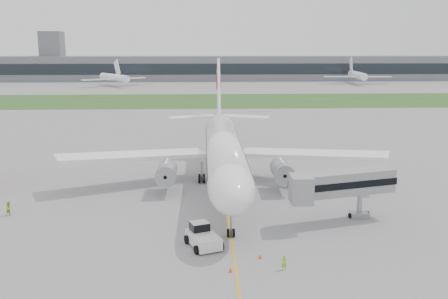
{
  "coord_description": "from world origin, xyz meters",
  "views": [
    {
      "loc": [
        -2.81,
        -65.45,
        20.17
      ],
      "look_at": [
        -0.05,
        2.0,
        6.04
      ],
      "focal_mm": 40.0,
      "sensor_mm": 36.0,
      "label": 1
    }
  ],
  "objects_px": {
    "pushback_tug": "(202,236)",
    "ground_crew_near": "(284,262)",
    "airliner": "(223,148)",
    "jet_bridge": "(337,184)"
  },
  "relations": [
    {
      "from": "pushback_tug",
      "to": "ground_crew_near",
      "type": "distance_m",
      "value": 9.58
    },
    {
      "from": "airliner",
      "to": "jet_bridge",
      "type": "height_order",
      "value": "airliner"
    },
    {
      "from": "ground_crew_near",
      "to": "airliner",
      "type": "bearing_deg",
      "value": -87.74
    },
    {
      "from": "pushback_tug",
      "to": "ground_crew_near",
      "type": "bearing_deg",
      "value": -59.71
    },
    {
      "from": "pushback_tug",
      "to": "jet_bridge",
      "type": "distance_m",
      "value": 17.09
    },
    {
      "from": "airliner",
      "to": "jet_bridge",
      "type": "bearing_deg",
      "value": -51.8
    },
    {
      "from": "airliner",
      "to": "ground_crew_near",
      "type": "relative_size",
      "value": 35.86
    },
    {
      "from": "pushback_tug",
      "to": "ground_crew_near",
      "type": "height_order",
      "value": "pushback_tug"
    },
    {
      "from": "airliner",
      "to": "jet_bridge",
      "type": "relative_size",
      "value": 4.15
    },
    {
      "from": "airliner",
      "to": "jet_bridge",
      "type": "distance_m",
      "value": 20.14
    }
  ]
}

